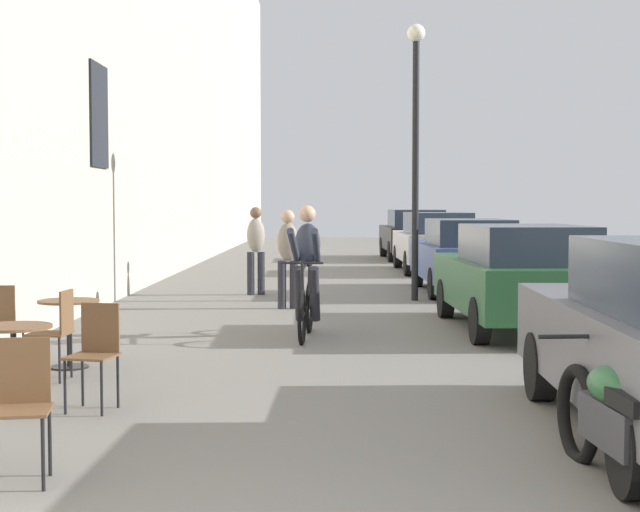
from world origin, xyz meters
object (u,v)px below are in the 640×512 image
at_px(cafe_chair_far_toward_street, 57,328).
at_px(parked_car_fourth, 435,241).
at_px(cafe_chair_far_toward_wall, 1,320).
at_px(street_lamp, 416,126).
at_px(parked_car_second, 519,276).
at_px(cafe_table_far, 69,319).
at_px(pedestrian_near, 288,253).
at_px(pedestrian_mid, 256,245).
at_px(parked_car_third, 466,255).
at_px(cafe_chair_near_toward_street, 21,399).
at_px(cafe_chair_mid_toward_street, 95,348).
at_px(parked_car_fifth, 414,234).
at_px(parked_motorcycle, 620,425).
at_px(cafe_table_mid, 13,349).
at_px(cyclist_on_bicycle, 307,275).

xyz_separation_m(cafe_chair_far_toward_street, parked_car_fourth, (5.34, 14.50, 0.27)).
xyz_separation_m(cafe_chair_far_toward_wall, parked_car_fourth, (6.10, 13.88, 0.27)).
bearing_deg(street_lamp, parked_car_fourth, 80.64).
height_order(street_lamp, parked_car_second, street_lamp).
relative_size(cafe_table_far, pedestrian_near, 0.44).
bearing_deg(pedestrian_mid, cafe_chair_far_toward_wall, -104.32).
bearing_deg(parked_car_third, cafe_chair_near_toward_street, -110.35).
bearing_deg(cafe_chair_mid_toward_street, parked_car_fifth, 77.77).
xyz_separation_m(parked_car_second, parked_motorcycle, (-0.83, -7.12, -0.35)).
relative_size(cafe_chair_near_toward_street, parked_car_second, 0.22).
bearing_deg(cafe_chair_near_toward_street, parked_car_fifth, 78.94).
bearing_deg(cafe_table_mid, cafe_table_far, 93.10).
xyz_separation_m(street_lamp, parked_car_second, (1.05, -3.98, -2.36)).
bearing_deg(pedestrian_near, cafe_chair_far_toward_wall, -115.90).
bearing_deg(cafe_table_far, cafe_chair_mid_toward_street, -68.46).
bearing_deg(pedestrian_mid, cafe_chair_mid_toward_street, -93.31).
relative_size(pedestrian_mid, parked_car_fourth, 0.39).
height_order(cafe_chair_near_toward_street, parked_motorcycle, cafe_chair_near_toward_street).
bearing_deg(parked_car_fifth, pedestrian_near, -103.64).
bearing_deg(cafe_table_far, cafe_chair_near_toward_street, -78.38).
relative_size(cafe_chair_near_toward_street, cafe_chair_mid_toward_street, 1.00).
xyz_separation_m(cafe_table_mid, parked_car_second, (5.22, 4.98, 0.23)).
xyz_separation_m(pedestrian_mid, parked_car_third, (4.03, 0.35, -0.19)).
relative_size(parked_car_fourth, parked_car_fifth, 0.98).
bearing_deg(street_lamp, parked_car_fifth, 84.94).
bearing_deg(parked_car_second, cafe_table_mid, -136.34).
distance_m(street_lamp, parked_car_second, 4.74).
distance_m(street_lamp, parked_motorcycle, 11.43).
bearing_deg(parked_car_fourth, parked_car_third, -90.36).
relative_size(cafe_chair_near_toward_street, parked_car_fifth, 0.20).
distance_m(parked_car_second, parked_car_fifth, 16.26).
distance_m(cyclist_on_bicycle, pedestrian_mid, 5.65).
xyz_separation_m(cafe_chair_far_toward_wall, pedestrian_mid, (2.04, 7.98, 0.42)).
bearing_deg(parked_car_second, pedestrian_mid, 128.69).
height_order(cyclist_on_bicycle, street_lamp, street_lamp).
xyz_separation_m(parked_car_fourth, parked_motorcycle, (-0.91, -17.99, -0.38)).
relative_size(cafe_table_mid, cafe_chair_far_toward_street, 0.81).
bearing_deg(cafe_chair_far_toward_street, cafe_table_mid, -88.52).
distance_m(cafe_table_mid, pedestrian_near, 7.88).
relative_size(cafe_chair_far_toward_street, cyclist_on_bicycle, 0.51).
height_order(cyclist_on_bicycle, parked_car_second, cyclist_on_bicycle).
bearing_deg(pedestrian_near, street_lamp, 31.00).
bearing_deg(pedestrian_mid, cafe_chair_near_toward_street, -92.52).
relative_size(cyclist_on_bicycle, parked_motorcycle, 0.82).
distance_m(cafe_chair_far_toward_street, parked_car_fourth, 15.45).
xyz_separation_m(cafe_table_mid, parked_car_fourth, (5.30, 15.85, 0.26)).
xyz_separation_m(cafe_table_mid, cafe_table_far, (-0.11, 2.04, 0.00)).
relative_size(cyclist_on_bicycle, parked_car_second, 0.43).
xyz_separation_m(street_lamp, parked_car_fifth, (1.09, 12.28, -2.31)).
distance_m(cafe_chair_far_toward_street, parked_car_third, 10.41).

